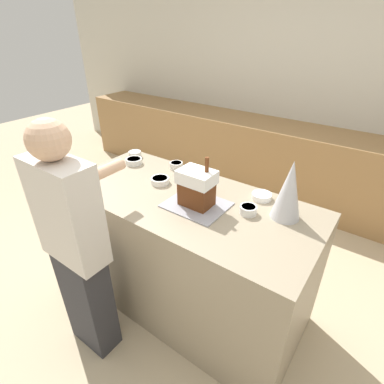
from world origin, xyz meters
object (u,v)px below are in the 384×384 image
at_px(decorative_tree, 289,190).
at_px(candy_bowl_far_right, 135,154).
at_px(baking_tray, 197,205).
at_px(candy_bowl_front_corner, 176,165).
at_px(person, 76,248).
at_px(candy_bowl_beside_tree, 248,210).
at_px(candy_bowl_near_tray_left, 134,161).
at_px(candy_bowl_far_left, 262,196).
at_px(candy_bowl_near_tray_right, 160,180).
at_px(gingerbread_house, 197,187).

bearing_deg(decorative_tree, candy_bowl_far_right, 175.02).
xyz_separation_m(baking_tray, candy_bowl_front_corner, (-0.43, 0.34, 0.02)).
bearing_deg(candy_bowl_far_right, candy_bowl_front_corner, 3.68).
xyz_separation_m(candy_bowl_far_right, person, (0.43, -0.90, -0.16)).
bearing_deg(person, baking_tray, 55.14).
relative_size(candy_bowl_beside_tree, candy_bowl_near_tray_left, 0.78).
bearing_deg(candy_bowl_near_tray_left, person, -67.33).
bearing_deg(candy_bowl_far_left, candy_bowl_near_tray_right, -161.58).
bearing_deg(candy_bowl_front_corner, candy_bowl_beside_tree, -18.09).
bearing_deg(candy_bowl_far_left, baking_tray, -133.30).
height_order(candy_bowl_beside_tree, candy_bowl_near_tray_left, candy_bowl_beside_tree).
bearing_deg(baking_tray, decorative_tree, 22.24).
bearing_deg(person, candy_bowl_far_left, 52.04).
distance_m(gingerbread_house, decorative_tree, 0.52).
xyz_separation_m(gingerbread_house, candy_bowl_far_right, (-0.84, 0.31, -0.10)).
height_order(baking_tray, candy_bowl_near_tray_right, candy_bowl_near_tray_right).
relative_size(gingerbread_house, candy_bowl_far_left, 2.50).
distance_m(candy_bowl_front_corner, candy_bowl_far_right, 0.41).
bearing_deg(baking_tray, candy_bowl_far_right, 159.64).
distance_m(baking_tray, candy_bowl_near_tray_right, 0.38).
height_order(candy_bowl_near_tray_left, candy_bowl_near_tray_right, candy_bowl_near_tray_left).
xyz_separation_m(decorative_tree, candy_bowl_far_right, (-1.32, 0.12, -0.15)).
xyz_separation_m(gingerbread_house, person, (-0.41, -0.59, -0.26)).
height_order(candy_bowl_near_tray_right, candy_bowl_far_right, candy_bowl_far_right).
xyz_separation_m(candy_bowl_beside_tree, candy_bowl_far_left, (-0.01, 0.20, -0.01)).
xyz_separation_m(candy_bowl_near_tray_left, candy_bowl_far_right, (-0.09, 0.10, 0.00)).
bearing_deg(candy_bowl_front_corner, candy_bowl_near_tray_right, -77.15).
distance_m(candy_bowl_beside_tree, candy_bowl_front_corner, 0.76).
distance_m(gingerbread_house, candy_bowl_far_right, 0.90).
height_order(candy_bowl_near_tray_left, person, person).
relative_size(decorative_tree, candy_bowl_front_corner, 3.54).
bearing_deg(baking_tray, candy_bowl_near_tray_left, 164.25).
distance_m(candy_bowl_near_tray_left, person, 0.89).
bearing_deg(candy_bowl_front_corner, candy_bowl_near_tray_left, -158.49).
relative_size(baking_tray, decorative_tree, 1.04).
distance_m(baking_tray, candy_bowl_near_tray_left, 0.78).
height_order(candy_bowl_near_tray_left, candy_bowl_front_corner, candy_bowl_front_corner).
height_order(decorative_tree, candy_bowl_far_left, decorative_tree).
bearing_deg(baking_tray, candy_bowl_front_corner, 141.61).
xyz_separation_m(decorative_tree, candy_bowl_near_tray_right, (-0.85, -0.11, -0.15)).
bearing_deg(candy_bowl_far_left, candy_bowl_near_tray_left, -174.80).
relative_size(baking_tray, candy_bowl_far_right, 3.61).
bearing_deg(baking_tray, candy_bowl_beside_tree, 19.10).
relative_size(candy_bowl_near_tray_left, candy_bowl_far_right, 1.26).
height_order(baking_tray, candy_bowl_near_tray_left, candy_bowl_near_tray_left).
height_order(candy_bowl_beside_tree, candy_bowl_far_right, same).
bearing_deg(candy_bowl_beside_tree, candy_bowl_near_tray_right, -178.65).
bearing_deg(candy_bowl_near_tray_right, decorative_tree, 7.37).
bearing_deg(baking_tray, candy_bowl_far_left, 46.70).
distance_m(candy_bowl_far_right, person, 1.01).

